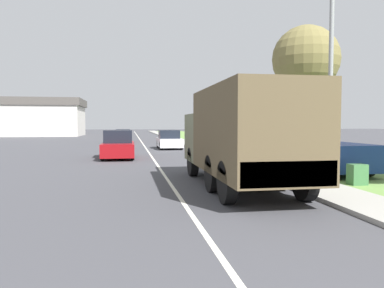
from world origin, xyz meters
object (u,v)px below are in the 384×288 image
(car_nearest_ahead, at_px, (118,146))
(car_second_ahead, at_px, (169,140))
(car_third_ahead, at_px, (123,136))
(lamp_post, at_px, (325,51))
(military_truck, at_px, (241,134))
(pickup_truck, at_px, (321,151))

(car_nearest_ahead, relative_size, car_second_ahead, 1.06)
(car_second_ahead, distance_m, car_third_ahead, 12.83)
(lamp_post, bearing_deg, car_nearest_ahead, 118.51)
(military_truck, bearing_deg, car_third_ahead, 97.71)
(military_truck, xyz_separation_m, pickup_truck, (4.75, 3.59, -0.86))
(car_third_ahead, xyz_separation_m, lamp_post, (6.60, -32.21, 3.67))
(pickup_truck, xyz_separation_m, lamp_post, (-2.38, -4.47, 3.43))
(lamp_post, bearing_deg, car_second_ahead, 97.58)
(car_nearest_ahead, xyz_separation_m, lamp_post, (6.58, -12.12, 3.57))
(car_second_ahead, xyz_separation_m, car_third_ahead, (-3.94, 12.21, -0.04))
(car_nearest_ahead, relative_size, pickup_truck, 0.82)
(lamp_post, bearing_deg, car_third_ahead, 101.58)
(car_second_ahead, bearing_deg, lamp_post, -82.42)
(car_second_ahead, xyz_separation_m, lamp_post, (2.66, -19.99, 3.63))
(military_truck, distance_m, car_third_ahead, 31.63)
(car_second_ahead, bearing_deg, car_third_ahead, 107.87)
(military_truck, xyz_separation_m, car_nearest_ahead, (-4.22, 11.24, -1.00))
(pickup_truck, bearing_deg, lamp_post, -118.05)
(military_truck, relative_size, pickup_truck, 1.46)
(military_truck, distance_m, lamp_post, 3.60)
(military_truck, bearing_deg, lamp_post, -20.47)
(car_nearest_ahead, distance_m, pickup_truck, 11.79)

